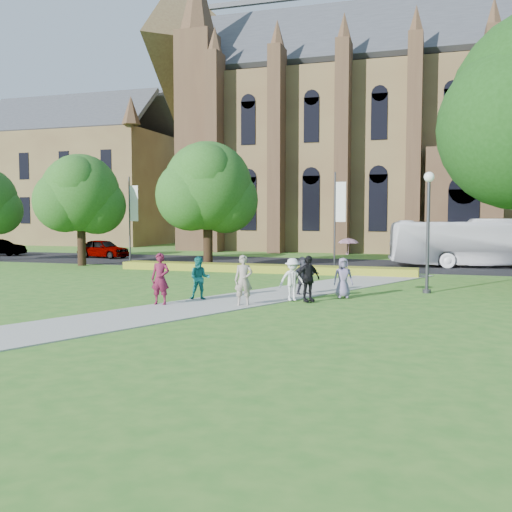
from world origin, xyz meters
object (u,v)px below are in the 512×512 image
(streetlamp, at_px, (428,217))
(car_1, at_px, (0,248))
(pedestrian_0, at_px, (160,279))
(car_0, at_px, (103,248))
(tour_coach, at_px, (479,243))

(streetlamp, bearing_deg, car_1, 158.57)
(pedestrian_0, bearing_deg, car_0, 120.63)
(car_1, relative_size, pedestrian_0, 2.13)
(streetlamp, distance_m, tour_coach, 14.48)
(streetlamp, distance_m, pedestrian_0, 11.77)
(streetlamp, xyz_separation_m, tour_coach, (3.06, 14.05, -1.70))
(streetlamp, xyz_separation_m, car_1, (-34.70, 13.62, -2.60))
(streetlamp, height_order, car_0, streetlamp)
(car_1, distance_m, pedestrian_0, 32.32)
(tour_coach, bearing_deg, pedestrian_0, 138.70)
(tour_coach, relative_size, car_0, 2.60)
(streetlamp, relative_size, pedestrian_0, 2.71)
(car_1, height_order, pedestrian_0, pedestrian_0)
(tour_coach, height_order, car_1, tour_coach)
(tour_coach, distance_m, car_1, 37.78)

